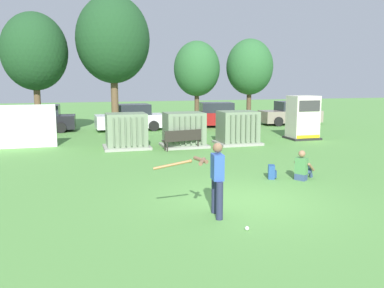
{
  "coord_description": "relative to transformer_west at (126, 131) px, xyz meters",
  "views": [
    {
      "loc": [
        -4.15,
        -9.5,
        3.18
      ],
      "look_at": [
        -0.43,
        3.5,
        1.0
      ],
      "focal_mm": 37.9,
      "sensor_mm": 36.0,
      "label": 1
    }
  ],
  "objects": [
    {
      "name": "seated_spectator",
      "position": [
        4.68,
        -7.44,
        -0.41
      ],
      "size": [
        0.78,
        0.68,
        0.96
      ],
      "color": "#384C75",
      "rests_on": "ground"
    },
    {
      "name": "parked_car_rightmost",
      "position": [
        12.3,
        6.79,
        -0.04
      ],
      "size": [
        4.26,
        2.03,
        1.62
      ],
      "color": "gray",
      "rests_on": "ground"
    },
    {
      "name": "park_bench",
      "position": [
        2.36,
        -1.17,
        -0.25
      ],
      "size": [
        1.84,
        0.72,
        0.92
      ],
      "color": "#2D2823",
      "rests_on": "ground"
    },
    {
      "name": "fence_panel",
      "position": [
        -5.51,
        1.41,
        0.21
      ],
      "size": [
        4.8,
        0.12,
        2.0
      ],
      "primitive_type": "cube",
      "color": "white",
      "rests_on": "ground"
    },
    {
      "name": "tree_left",
      "position": [
        -4.21,
        5.31,
        3.83
      ],
      "size": [
        3.52,
        3.52,
        6.73
      ],
      "color": "brown",
      "rests_on": "ground"
    },
    {
      "name": "sports_ball",
      "position": [
        1.2,
        -11.03,
        -0.74
      ],
      "size": [
        0.09,
        0.09,
        0.09
      ],
      "primitive_type": "sphere",
      "color": "white",
      "rests_on": "ground"
    },
    {
      "name": "generator_enclosure",
      "position": [
        9.38,
        0.41,
        0.35
      ],
      "size": [
        1.6,
        1.4,
        2.3
      ],
      "color": "#262626",
      "rests_on": "ground"
    },
    {
      "name": "parked_car_left_of_center",
      "position": [
        1.06,
        6.62,
        -0.04
      ],
      "size": [
        4.28,
        2.07,
        1.62
      ],
      "color": "silver",
      "rests_on": "ground"
    },
    {
      "name": "transformer_mid_west",
      "position": [
        2.67,
        -0.29,
        0.0
      ],
      "size": [
        2.1,
        1.7,
        1.62
      ],
      "color": "#9E9B93",
      "rests_on": "ground"
    },
    {
      "name": "transformer_west",
      "position": [
        0.0,
        0.0,
        0.0
      ],
      "size": [
        2.1,
        1.7,
        1.62
      ],
      "color": "#9E9B93",
      "rests_on": "ground"
    },
    {
      "name": "tree_center_left",
      "position": [
        -0.06,
        4.69,
        4.51
      ],
      "size": [
        4.04,
        4.04,
        7.73
      ],
      "color": "brown",
      "rests_on": "ground"
    },
    {
      "name": "backpack",
      "position": [
        3.79,
        -7.07,
        -0.57
      ],
      "size": [
        0.34,
        0.37,
        0.44
      ],
      "color": "#264C8C",
      "rests_on": "ground"
    },
    {
      "name": "tree_right",
      "position": [
        8.64,
        5.77,
        3.12
      ],
      "size": [
        2.98,
        2.98,
        5.7
      ],
      "color": "brown",
      "rests_on": "ground"
    },
    {
      "name": "ground_plane",
      "position": [
        1.98,
        -9.09,
        -0.79
      ],
      "size": [
        96.0,
        96.0,
        0.0
      ],
      "primitive_type": "plane",
      "color": "#5B9947"
    },
    {
      "name": "transformer_mid_east",
      "position": [
        5.4,
        -0.26,
        0.0
      ],
      "size": [
        2.1,
        1.7,
        1.62
      ],
      "color": "#9E9B93",
      "rests_on": "ground"
    },
    {
      "name": "batter",
      "position": [
        0.84,
        -9.99,
        0.19
      ],
      "size": [
        1.61,
        0.72,
        1.74
      ],
      "color": "#282D4C",
      "rests_on": "ground"
    },
    {
      "name": "parked_car_right_of_center",
      "position": [
        6.7,
        6.91,
        -0.04
      ],
      "size": [
        4.4,
        2.37,
        1.62
      ],
      "color": "maroon",
      "rests_on": "ground"
    },
    {
      "name": "parked_car_leftmost",
      "position": [
        -4.33,
        7.39,
        -0.04
      ],
      "size": [
        4.27,
        2.07,
        1.62
      ],
      "color": "black",
      "rests_on": "ground"
    },
    {
      "name": "tree_center_right",
      "position": [
        5.21,
        6.12,
        3.0
      ],
      "size": [
        2.89,
        2.89,
        5.52
      ],
      "color": "brown",
      "rests_on": "ground"
    }
  ]
}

